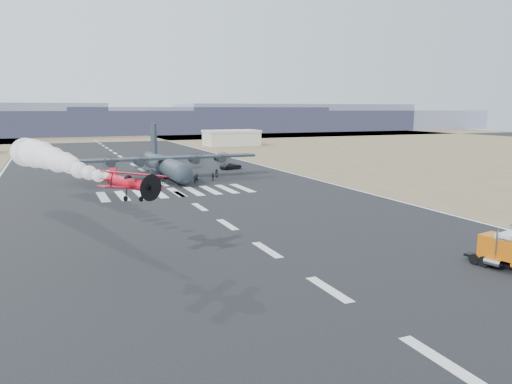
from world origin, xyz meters
TOP-DOWN VIEW (x-y plane):
  - ground at (0.00, 0.00)m, footprint 500.00×500.00m
  - scrub_far at (0.00, 230.00)m, footprint 500.00×80.00m
  - runway_markings at (0.00, 60.00)m, footprint 60.00×260.00m
  - ridge_seg_d at (0.00, 260.00)m, footprint 150.00×50.00m
  - ridge_seg_e at (65.00, 260.00)m, footprint 150.00×50.00m
  - ridge_seg_f at (130.00, 260.00)m, footprint 150.00×50.00m
  - ridge_seg_g at (195.00, 260.00)m, footprint 150.00×50.00m
  - hangar_right at (46.00, 150.00)m, footprint 20.50×12.50m
  - semi_truck at (17.01, -1.63)m, footprint 3.68×7.34m
  - aerobatic_biplane at (-12.90, 13.59)m, footprint 6.79×6.35m
  - smoke_trail at (-20.58, 42.64)m, footprint 11.29×35.70m
  - transport_aircraft at (2.31, 69.08)m, footprint 37.26×30.73m
  - support_vehicle at (19.73, 77.49)m, footprint 5.87×3.98m
  - crew_a at (5.61, 58.35)m, footprint 0.75×0.75m
  - crew_b at (-1.83, 60.16)m, footprint 0.93×0.96m
  - crew_c at (3.48, 59.55)m, footprint 1.21×0.95m
  - crew_d at (9.82, 60.42)m, footprint 1.00×1.07m
  - crew_e at (12.14, 65.26)m, footprint 0.92×0.68m
  - crew_f at (-9.52, 59.75)m, footprint 1.17×1.58m
  - crew_g at (6.39, 59.78)m, footprint 0.83×0.80m
  - crew_h at (-0.11, 60.13)m, footprint 1.06×0.92m

SIDE VIEW (x-z plane):
  - ground at x=0.00m, z-range 0.00..0.00m
  - scrub_far at x=0.00m, z-range 0.00..0.00m
  - runway_markings at x=0.00m, z-range 0.00..0.01m
  - support_vehicle at x=19.73m, z-range 0.00..1.49m
  - crew_a at x=5.61m, z-range 0.00..1.60m
  - crew_f at x=-9.52m, z-range 0.00..1.65m
  - crew_d at x=9.82m, z-range 0.00..1.66m
  - crew_c at x=3.48m, z-range 0.00..1.70m
  - crew_b at x=-1.83m, z-range 0.00..1.70m
  - crew_e at x=12.14m, z-range 0.00..1.70m
  - crew_g at x=6.39m, z-range 0.00..1.75m
  - crew_h at x=-0.11m, z-range 0.00..1.85m
  - semi_truck at x=17.01m, z-range -0.03..3.19m
  - transport_aircraft at x=2.31m, z-range -2.61..8.18m
  - hangar_right at x=46.00m, z-range 0.06..5.96m
  - ridge_seg_d at x=0.00m, z-range 0.00..13.00m
  - ridge_seg_g at x=195.00m, z-range 0.00..13.00m
  - aerobatic_biplane at x=-12.90m, z-range 5.75..8.89m
  - ridge_seg_e at x=65.00m, z-range 0.00..15.00m
  - smoke_trail at x=-20.58m, z-range 5.44..9.73m
  - ridge_seg_f at x=130.00m, z-range 0.00..17.00m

